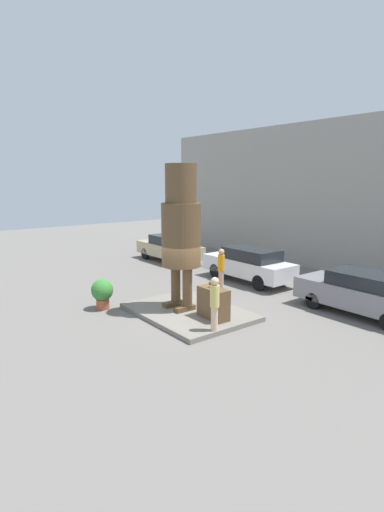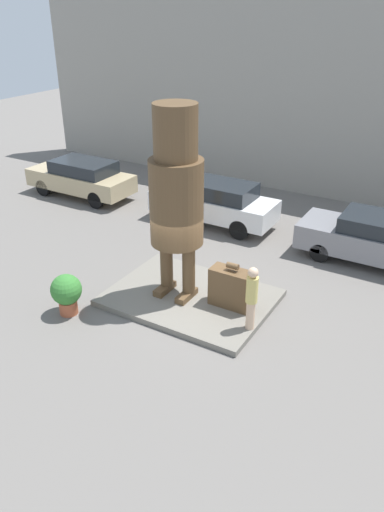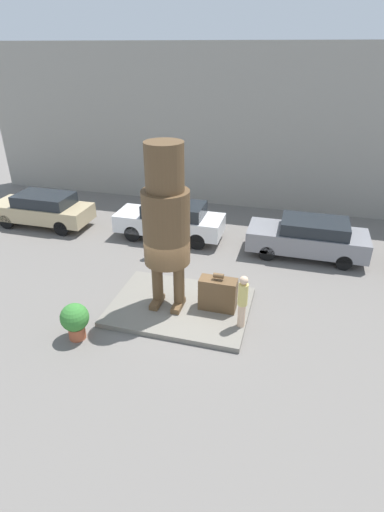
% 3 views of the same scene
% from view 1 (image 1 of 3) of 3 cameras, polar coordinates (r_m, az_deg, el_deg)
% --- Properties ---
extents(ground_plane, '(60.00, 60.00, 0.00)m').
position_cam_1_polar(ground_plane, '(14.75, -0.43, -8.31)').
color(ground_plane, slate).
extents(pedestal, '(4.46, 3.30, 0.17)m').
position_cam_1_polar(pedestal, '(14.72, -0.43, -8.00)').
color(pedestal, slate).
rests_on(pedestal, ground_plane).
extents(building_backdrop, '(28.00, 0.60, 7.88)m').
position_cam_1_polar(building_backdrop, '(21.69, 21.77, 7.74)').
color(building_backdrop, gray).
rests_on(building_backdrop, ground_plane).
extents(statue_figure, '(1.41, 1.41, 5.23)m').
position_cam_1_polar(statue_figure, '(14.27, -1.57, 4.35)').
color(statue_figure, brown).
rests_on(statue_figure, pedestal).
extents(giant_suitcase, '(1.18, 0.52, 1.29)m').
position_cam_1_polar(giant_suitcase, '(13.70, 3.06, -6.72)').
color(giant_suitcase, brown).
rests_on(giant_suitcase, pedestal).
extents(tourist, '(0.29, 0.29, 1.73)m').
position_cam_1_polar(tourist, '(12.51, 3.26, -6.52)').
color(tourist, beige).
rests_on(tourist, pedestal).
extents(parked_car_tan, '(4.70, 1.77, 1.58)m').
position_cam_1_polar(parked_car_tan, '(23.80, -3.19, 1.21)').
color(parked_car_tan, tan).
rests_on(parked_car_tan, ground_plane).
extents(parked_car_white, '(4.73, 1.71, 1.65)m').
position_cam_1_polar(parked_car_white, '(19.23, 8.11, -1.12)').
color(parked_car_white, silver).
rests_on(parked_car_white, ground_plane).
extents(parked_car_grey, '(4.71, 1.83, 1.59)m').
position_cam_1_polar(parked_car_grey, '(15.73, 23.30, -4.80)').
color(parked_car_grey, gray).
rests_on(parked_car_grey, ground_plane).
extents(planter_pot, '(0.83, 0.83, 1.15)m').
position_cam_1_polar(planter_pot, '(15.51, -12.69, -5.04)').
color(planter_pot, '#AD5638').
rests_on(planter_pot, ground_plane).
extents(worker_hivis, '(0.31, 0.31, 1.80)m').
position_cam_1_polar(worker_hivis, '(18.00, 4.20, -1.53)').
color(worker_hivis, tan).
rests_on(worker_hivis, ground_plane).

